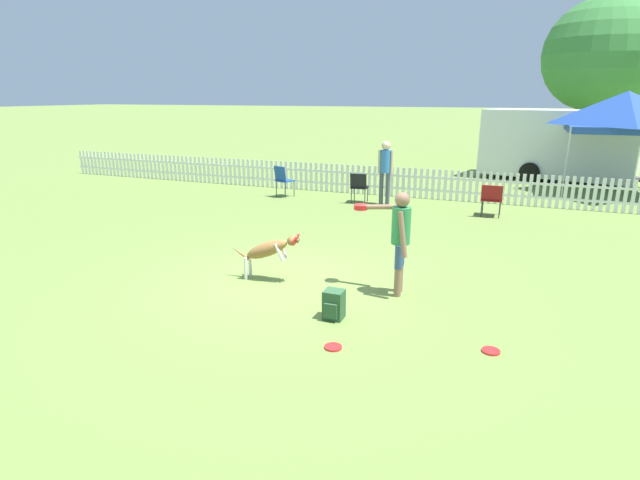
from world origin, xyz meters
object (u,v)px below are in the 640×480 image
at_px(folding_chair_blue_left, 359,185).
at_px(equipment_trailer, 559,143).
at_px(frisbee_near_dog, 333,347).
at_px(tree_left_grove, 600,55).
at_px(backpack_on_grass, 334,305).
at_px(handler_person, 398,231).
at_px(spectator_standing, 385,166).
at_px(folding_chair_center, 492,198).
at_px(leaping_dog, 268,250).
at_px(folding_chair_green_right, 283,178).
at_px(frisbee_near_handler, 491,351).
at_px(canopy_tent_main, 626,112).

bearing_deg(folding_chair_blue_left, equipment_trailer, -134.64).
relative_size(frisbee_near_dog, tree_left_grove, 0.03).
xyz_separation_m(equipment_trailer, tree_left_grove, (1.55, 5.90, 3.26)).
xyz_separation_m(folding_chair_blue_left, tree_left_grove, (6.86, 12.32, 4.04)).
relative_size(frisbee_near_dog, backpack_on_grass, 0.53).
bearing_deg(handler_person, spectator_standing, 10.97).
bearing_deg(equipment_trailer, handler_person, -88.91).
bearing_deg(folding_chair_center, handler_person, 80.16).
xyz_separation_m(leaping_dog, frisbee_near_dog, (1.78, -1.78, -0.51)).
bearing_deg(leaping_dog, backpack_on_grass, 51.15).
xyz_separation_m(handler_person, spectator_standing, (-1.80, 6.22, 0.08)).
xyz_separation_m(leaping_dog, tree_left_grove, (6.44, 18.64, 4.03)).
bearing_deg(frisbee_near_dog, backpack_on_grass, 109.67).
height_order(handler_person, spectator_standing, spectator_standing).
height_order(spectator_standing, equipment_trailer, equipment_trailer).
bearing_deg(folding_chair_center, folding_chair_blue_left, -5.02).
bearing_deg(handler_person, frisbee_near_dog, 166.32).
bearing_deg(equipment_trailer, tree_left_grove, 89.07).
xyz_separation_m(folding_chair_blue_left, spectator_standing, (0.70, 0.10, 0.55)).
xyz_separation_m(leaping_dog, folding_chair_green_right, (-2.79, 6.35, 0.04)).
distance_m(backpack_on_grass, folding_chair_blue_left, 7.57).
relative_size(handler_person, equipment_trailer, 0.27).
bearing_deg(equipment_trailer, frisbee_near_handler, -81.75).
distance_m(folding_chair_center, equipment_trailer, 7.03).
bearing_deg(leaping_dog, equipment_trailer, 153.86).
bearing_deg(frisbee_near_dog, frisbee_near_handler, 18.66).
bearing_deg(frisbee_near_handler, equipment_trailer, 84.49).
bearing_deg(frisbee_near_dog, equipment_trailer, 77.89).
distance_m(leaping_dog, frisbee_near_handler, 3.78).
distance_m(handler_person, folding_chair_blue_left, 6.63).
height_order(backpack_on_grass, spectator_standing, spectator_standing).
distance_m(spectator_standing, tree_left_grove, 14.13).
relative_size(backpack_on_grass, tree_left_grove, 0.06).
bearing_deg(folding_chair_center, canopy_tent_main, -126.13).
relative_size(frisbee_near_dog, equipment_trailer, 0.04).
bearing_deg(folding_chair_green_right, leaping_dog, 134.13).
bearing_deg(backpack_on_grass, folding_chair_blue_left, 104.71).
distance_m(folding_chair_center, tree_left_grove, 13.70).
bearing_deg(folding_chair_blue_left, handler_person, 107.18).
xyz_separation_m(backpack_on_grass, equipment_trailer, (3.40, 13.74, 1.08)).
bearing_deg(folding_chair_center, backpack_on_grass, 77.30).
bearing_deg(folding_chair_green_right, tree_left_grove, -106.49).
bearing_deg(frisbee_near_handler, folding_chair_green_right, 130.09).
relative_size(canopy_tent_main, spectator_standing, 1.76).
height_order(handler_person, tree_left_grove, tree_left_grove).
relative_size(frisbee_near_dog, canopy_tent_main, 0.07).
xyz_separation_m(frisbee_near_dog, spectator_standing, (-1.50, 8.20, 1.05)).
distance_m(frisbee_near_dog, tree_left_grove, 21.44).
height_order(handler_person, equipment_trailer, equipment_trailer).
height_order(frisbee_near_dog, folding_chair_green_right, folding_chair_green_right).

